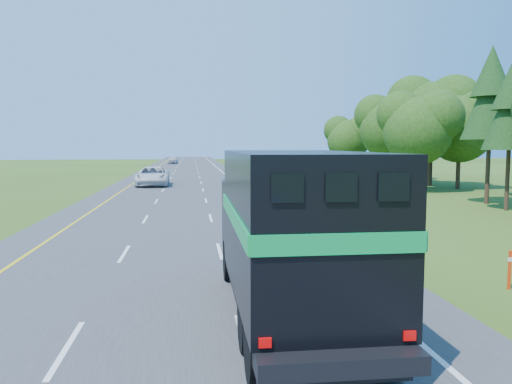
# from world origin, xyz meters

# --- Properties ---
(road) EXTENTS (15.00, 260.00, 0.04)m
(road) POSITION_xyz_m (0.00, 50.00, 0.02)
(road) COLOR #38383A
(road) RESTS_ON ground
(lane_markings) EXTENTS (11.15, 260.00, 0.01)m
(lane_markings) POSITION_xyz_m (0.00, 50.00, 0.04)
(lane_markings) COLOR yellow
(lane_markings) RESTS_ON road
(horse_truck) EXTENTS (2.95, 9.09, 4.01)m
(horse_truck) POSITION_xyz_m (3.08, 12.14, 2.19)
(horse_truck) COLOR black
(horse_truck) RESTS_ON road
(white_suv) EXTENTS (3.35, 7.06, 1.95)m
(white_suv) POSITION_xyz_m (-3.16, 52.56, 1.01)
(white_suv) COLOR silver
(white_suv) RESTS_ON road
(far_car) EXTENTS (2.15, 4.91, 1.65)m
(far_car) POSITION_xyz_m (-3.26, 113.35, 0.86)
(far_car) COLOR #B1B1B8
(far_car) RESTS_ON road
(delineator) EXTENTS (0.09, 0.05, 1.15)m
(delineator) POSITION_xyz_m (9.91, 13.83, 0.62)
(delineator) COLOR #FF340D
(delineator) RESTS_ON ground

